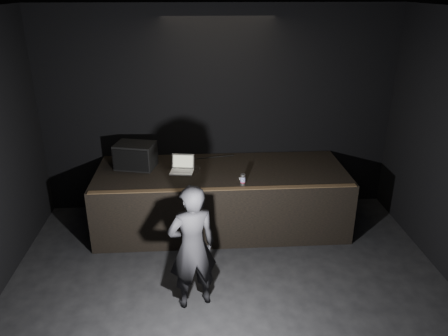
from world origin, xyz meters
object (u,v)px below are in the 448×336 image
object	(u,v)px
laptop	(182,167)
stage_riser	(221,198)
beer_can	(243,180)
person	(192,247)
stage_monitor	(135,156)

from	to	relation	value
laptop	stage_riser	bearing A→B (deg)	7.24
laptop	beer_can	bearing A→B (deg)	-25.09
stage_riser	laptop	size ratio (longest dim) A/B	9.97
laptop	beer_can	xyz separation A→B (m)	(0.91, -0.60, 0.02)
person	laptop	bearing A→B (deg)	-102.59
stage_riser	beer_can	bearing A→B (deg)	-64.14
stage_monitor	beer_can	xyz separation A→B (m)	(1.66, -0.79, -0.12)
laptop	beer_can	distance (m)	1.09
stage_monitor	laptop	xyz separation A→B (m)	(0.76, -0.19, -0.14)
beer_can	laptop	bearing A→B (deg)	146.56
laptop	person	bearing A→B (deg)	-77.09
stage_riser	laptop	world-z (taller)	laptop
stage_monitor	stage_riser	bearing A→B (deg)	4.92
stage_monitor	laptop	world-z (taller)	stage_monitor
beer_can	person	distance (m)	1.57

